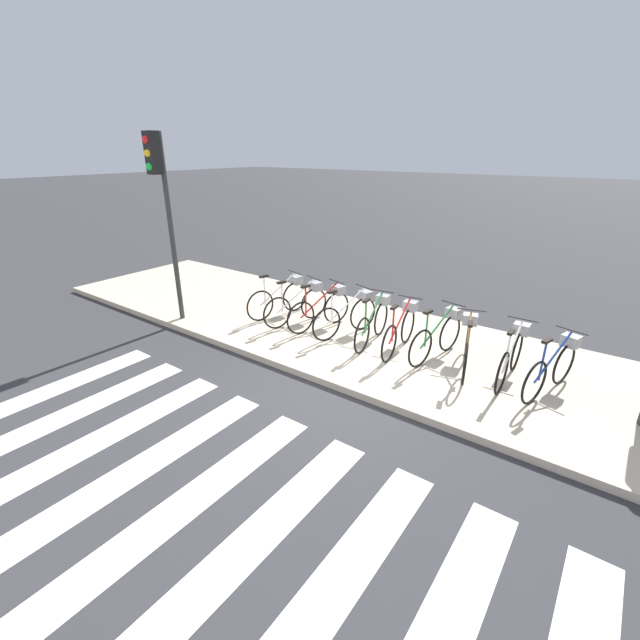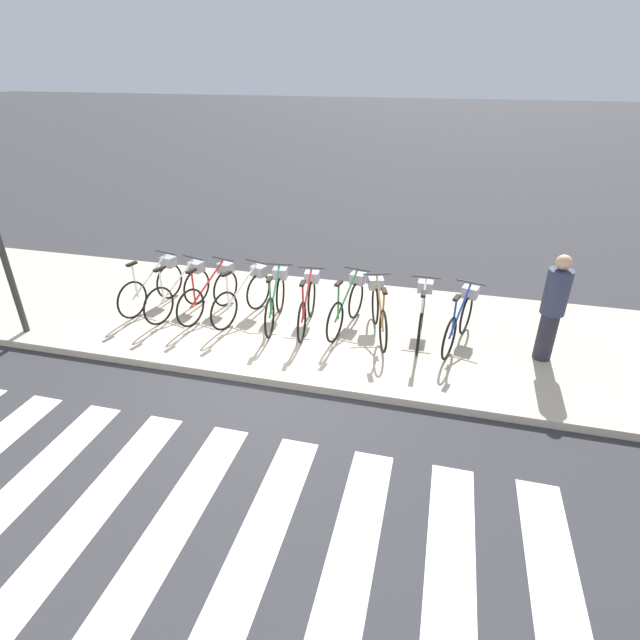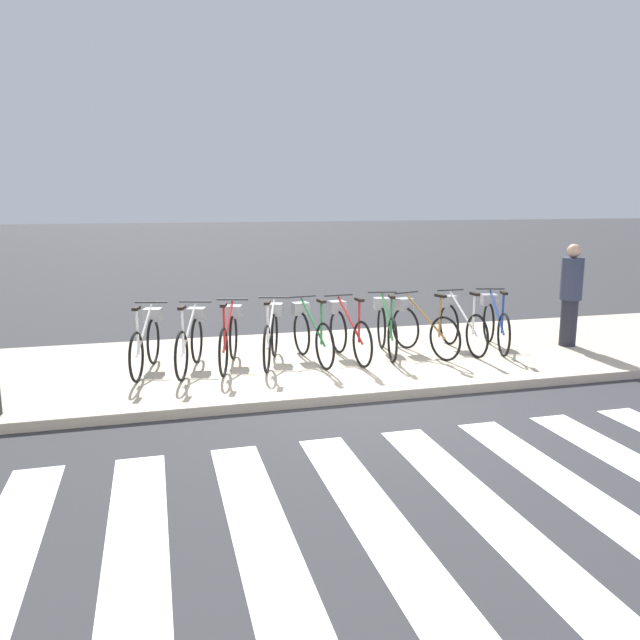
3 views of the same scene
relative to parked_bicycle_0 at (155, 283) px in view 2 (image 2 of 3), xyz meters
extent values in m
plane|color=#2D2D30|center=(2.63, -1.77, -0.55)|extent=(120.00, 120.00, 0.00)
cube|color=#B7A88E|center=(2.63, 0.07, -0.49)|extent=(16.64, 3.68, 0.12)
torus|color=black|center=(-0.13, -0.54, -0.10)|extent=(0.19, 0.65, 0.66)
torus|color=black|center=(0.08, 0.35, -0.10)|extent=(0.19, 0.65, 0.66)
cylinder|color=silver|center=(-0.02, -0.09, 0.17)|extent=(0.25, 0.91, 0.56)
cylinder|color=silver|center=(-0.10, -0.41, 0.20)|extent=(0.04, 0.04, 0.60)
cube|color=black|center=(-0.10, -0.41, 0.52)|extent=(0.12, 0.21, 0.04)
cylinder|color=#262626|center=(0.08, 0.35, 0.47)|extent=(0.45, 0.13, 0.02)
cube|color=gray|center=(0.10, 0.40, 0.28)|extent=(0.28, 0.25, 0.18)
torus|color=black|center=(0.44, -0.64, -0.10)|extent=(0.22, 0.65, 0.66)
torus|color=black|center=(0.69, 0.24, -0.10)|extent=(0.22, 0.65, 0.66)
cylinder|color=silver|center=(0.56, -0.20, 0.17)|extent=(0.29, 0.90, 0.56)
cylinder|color=silver|center=(0.47, -0.52, 0.20)|extent=(0.04, 0.04, 0.60)
cube|color=black|center=(0.47, -0.52, 0.52)|extent=(0.12, 0.21, 0.04)
cylinder|color=#262626|center=(0.69, 0.24, 0.47)|extent=(0.45, 0.15, 0.02)
cube|color=gray|center=(0.71, 0.29, 0.28)|extent=(0.29, 0.26, 0.18)
torus|color=black|center=(0.98, -0.57, -0.10)|extent=(0.21, 0.65, 0.66)
torus|color=black|center=(1.23, 0.31, -0.10)|extent=(0.21, 0.65, 0.66)
cylinder|color=red|center=(1.11, -0.13, 0.17)|extent=(0.28, 0.90, 0.56)
cylinder|color=red|center=(1.02, -0.45, 0.20)|extent=(0.04, 0.04, 0.60)
cube|color=black|center=(1.02, -0.45, 0.52)|extent=(0.12, 0.21, 0.04)
cylinder|color=#262626|center=(1.23, 0.31, 0.47)|extent=(0.45, 0.15, 0.02)
cube|color=gray|center=(1.24, 0.35, 0.28)|extent=(0.28, 0.26, 0.18)
torus|color=black|center=(1.58, -0.54, -0.10)|extent=(0.23, 0.64, 0.66)
torus|color=black|center=(1.85, 0.33, -0.10)|extent=(0.23, 0.64, 0.66)
cylinder|color=silver|center=(1.71, -0.11, 0.17)|extent=(0.31, 0.89, 0.56)
cylinder|color=silver|center=(1.61, -0.42, 0.20)|extent=(0.04, 0.04, 0.60)
cube|color=black|center=(1.61, -0.42, 0.52)|extent=(0.13, 0.21, 0.04)
cylinder|color=#262626|center=(1.85, 0.33, 0.47)|extent=(0.45, 0.16, 0.02)
cube|color=gray|center=(1.86, 0.37, 0.28)|extent=(0.29, 0.26, 0.18)
torus|color=black|center=(2.38, -0.59, -0.10)|extent=(0.12, 0.66, 0.66)
torus|color=black|center=(2.26, 0.31, -0.10)|extent=(0.12, 0.66, 0.66)
cylinder|color=#267238|center=(2.32, -0.14, 0.17)|extent=(0.15, 0.92, 0.56)
cylinder|color=#267238|center=(2.36, -0.47, 0.20)|extent=(0.04, 0.04, 0.60)
cube|color=black|center=(2.36, -0.47, 0.52)|extent=(0.09, 0.21, 0.04)
cylinder|color=#262626|center=(2.26, 0.31, 0.47)|extent=(0.46, 0.08, 0.02)
cube|color=gray|center=(2.26, 0.36, 0.28)|extent=(0.26, 0.23, 0.18)
torus|color=black|center=(2.92, -0.61, -0.10)|extent=(0.10, 0.66, 0.66)
torus|color=black|center=(2.84, 0.29, -0.10)|extent=(0.10, 0.66, 0.66)
cylinder|color=red|center=(2.88, -0.16, 0.17)|extent=(0.12, 0.93, 0.56)
cylinder|color=red|center=(2.91, -0.49, 0.20)|extent=(0.03, 0.03, 0.60)
cube|color=black|center=(2.91, -0.49, 0.52)|extent=(0.09, 0.21, 0.04)
cylinder|color=#262626|center=(2.84, 0.29, 0.47)|extent=(0.46, 0.07, 0.02)
cube|color=gray|center=(2.83, 0.34, 0.28)|extent=(0.26, 0.22, 0.18)
torus|color=black|center=(3.43, -0.48, -0.10)|extent=(0.16, 0.66, 0.66)
torus|color=black|center=(3.60, 0.42, -0.10)|extent=(0.16, 0.66, 0.66)
cylinder|color=#267238|center=(3.51, -0.03, 0.17)|extent=(0.20, 0.92, 0.56)
cylinder|color=#267238|center=(3.45, -0.35, 0.20)|extent=(0.04, 0.04, 0.60)
cube|color=black|center=(3.45, -0.35, 0.52)|extent=(0.11, 0.21, 0.04)
cylinder|color=#262626|center=(3.60, 0.42, 0.47)|extent=(0.46, 0.11, 0.02)
cube|color=gray|center=(3.60, 0.47, 0.28)|extent=(0.27, 0.24, 0.18)
torus|color=black|center=(4.20, -0.59, -0.10)|extent=(0.22, 0.65, 0.66)
torus|color=black|center=(3.95, 0.29, -0.10)|extent=(0.22, 0.65, 0.66)
cylinder|color=olive|center=(4.08, -0.15, 0.17)|extent=(0.29, 0.90, 0.56)
cylinder|color=olive|center=(4.17, -0.46, 0.20)|extent=(0.04, 0.04, 0.60)
cube|color=black|center=(4.17, -0.46, 0.52)|extent=(0.12, 0.21, 0.04)
cylinder|color=#262626|center=(3.95, 0.29, 0.47)|extent=(0.45, 0.15, 0.02)
cube|color=gray|center=(3.93, 0.34, 0.28)|extent=(0.29, 0.26, 0.18)
torus|color=black|center=(4.74, -0.55, -0.10)|extent=(0.04, 0.66, 0.66)
torus|color=black|center=(4.74, 0.36, -0.10)|extent=(0.04, 0.66, 0.66)
cylinder|color=silver|center=(4.74, -0.10, 0.17)|extent=(0.04, 0.93, 0.56)
cylinder|color=silver|center=(4.74, -0.43, 0.20)|extent=(0.03, 0.03, 0.60)
cube|color=black|center=(4.74, -0.43, 0.52)|extent=(0.07, 0.20, 0.04)
cylinder|color=#262626|center=(4.74, 0.36, 0.47)|extent=(0.46, 0.03, 0.02)
cube|color=gray|center=(4.74, 0.41, 0.28)|extent=(0.24, 0.20, 0.18)
torus|color=black|center=(5.18, -0.57, -0.10)|extent=(0.22, 0.65, 0.66)
torus|color=black|center=(5.43, 0.31, -0.10)|extent=(0.22, 0.65, 0.66)
cylinder|color=navy|center=(5.30, -0.13, 0.17)|extent=(0.28, 0.90, 0.56)
cylinder|color=navy|center=(5.21, -0.45, 0.20)|extent=(0.04, 0.04, 0.60)
cube|color=black|center=(5.21, -0.45, 0.52)|extent=(0.12, 0.21, 0.04)
cylinder|color=#262626|center=(5.43, 0.31, 0.47)|extent=(0.45, 0.15, 0.02)
cube|color=gray|center=(5.44, 0.36, 0.28)|extent=(0.29, 0.26, 0.18)
cylinder|color=#23232D|center=(6.57, -0.21, -0.05)|extent=(0.26, 0.26, 0.75)
cylinder|color=#2D3347|center=(6.57, -0.21, 0.66)|extent=(0.34, 0.34, 0.67)
sphere|color=tan|center=(6.57, -0.21, 1.10)|extent=(0.22, 0.22, 0.22)
camera|label=1|loc=(5.83, -6.58, 2.98)|focal=24.00mm
camera|label=2|loc=(4.90, -7.24, 3.57)|focal=28.00mm
camera|label=3|loc=(0.14, -8.68, 1.91)|focal=35.00mm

